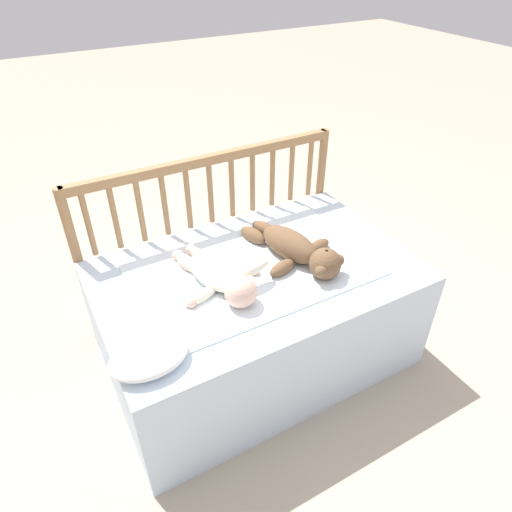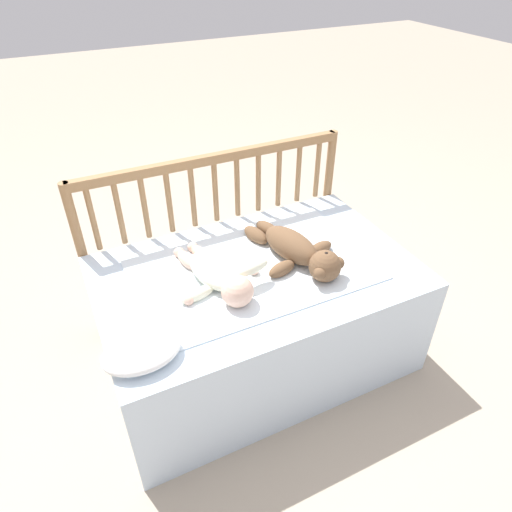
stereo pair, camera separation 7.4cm
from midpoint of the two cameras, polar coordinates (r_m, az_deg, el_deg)
name	(u,v)px [view 2 (the right image)]	position (r m, az deg, el deg)	size (l,w,h in m)	color
ground_plane	(257,353)	(1.93, 1.20, -12.09)	(12.00, 12.00, 0.00)	tan
crib_mattress	(257,315)	(1.77, 1.29, -7.39)	(1.13, 0.72, 0.44)	silver
crib_rail	(216,202)	(1.87, -3.89, 6.75)	(1.13, 0.04, 0.73)	#997047
blanket	(252,268)	(1.64, 0.78, -1.47)	(0.84, 0.54, 0.01)	white
teddy_bear	(297,250)	(1.66, 6.47, 0.69)	(0.31, 0.45, 0.11)	brown
baby	(217,275)	(1.55, -3.54, -2.39)	(0.32, 0.41, 0.11)	#EAEACC
small_pillow	(141,352)	(1.34, -12.59, -11.62)	(0.23, 0.16, 0.06)	white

